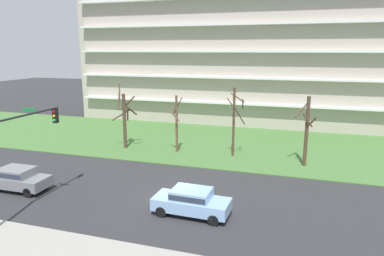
{
  "coord_description": "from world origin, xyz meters",
  "views": [
    {
      "loc": [
        7.28,
        -19.89,
        9.33
      ],
      "look_at": [
        -0.8,
        6.0,
        3.28
      ],
      "focal_mm": 32.95,
      "sensor_mm": 36.0,
      "label": 1
    }
  ],
  "objects_px": {
    "tree_left": "(176,122)",
    "traffic_signal_mast": "(18,144)",
    "tree_far_left": "(125,117)",
    "tree_center": "(234,120)",
    "tree_right": "(307,130)",
    "sedan_blue_near_left": "(191,201)",
    "sedan_gray_center_left": "(17,178)"
  },
  "relations": [
    {
      "from": "tree_right",
      "to": "sedan_blue_near_left",
      "type": "distance_m",
      "value": 12.83
    },
    {
      "from": "tree_center",
      "to": "sedan_blue_near_left",
      "type": "xyz_separation_m",
      "value": [
        -0.2,
        -11.91,
        -2.48
      ]
    },
    {
      "from": "tree_center",
      "to": "sedan_blue_near_left",
      "type": "bearing_deg",
      "value": -90.95
    },
    {
      "from": "tree_far_left",
      "to": "traffic_signal_mast",
      "type": "distance_m",
      "value": 14.26
    },
    {
      "from": "tree_far_left",
      "to": "tree_left",
      "type": "distance_m",
      "value": 5.17
    },
    {
      "from": "tree_left",
      "to": "traffic_signal_mast",
      "type": "distance_m",
      "value": 14.99
    },
    {
      "from": "traffic_signal_mast",
      "to": "tree_right",
      "type": "bearing_deg",
      "value": 41.25
    },
    {
      "from": "tree_far_left",
      "to": "sedan_blue_near_left",
      "type": "bearing_deg",
      "value": -48.29
    },
    {
      "from": "sedan_blue_near_left",
      "to": "sedan_gray_center_left",
      "type": "height_order",
      "value": "same"
    },
    {
      "from": "sedan_blue_near_left",
      "to": "tree_right",
      "type": "bearing_deg",
      "value": 62.37
    },
    {
      "from": "sedan_gray_center_left",
      "to": "tree_far_left",
      "type": "bearing_deg",
      "value": 79.17
    },
    {
      "from": "tree_far_left",
      "to": "tree_right",
      "type": "relative_size",
      "value": 1.08
    },
    {
      "from": "tree_left",
      "to": "sedan_blue_near_left",
      "type": "height_order",
      "value": "tree_left"
    },
    {
      "from": "tree_far_left",
      "to": "tree_center",
      "type": "height_order",
      "value": "tree_far_left"
    },
    {
      "from": "tree_center",
      "to": "sedan_blue_near_left",
      "type": "distance_m",
      "value": 12.16
    },
    {
      "from": "tree_center",
      "to": "sedan_gray_center_left",
      "type": "xyz_separation_m",
      "value": [
        -12.56,
        -11.91,
        -2.48
      ]
    },
    {
      "from": "sedan_gray_center_left",
      "to": "traffic_signal_mast",
      "type": "xyz_separation_m",
      "value": [
        3.01,
        -2.64,
        3.32
      ]
    },
    {
      "from": "tree_center",
      "to": "traffic_signal_mast",
      "type": "height_order",
      "value": "tree_center"
    },
    {
      "from": "tree_left",
      "to": "tree_center",
      "type": "xyz_separation_m",
      "value": [
        5.33,
        0.23,
        0.44
      ]
    },
    {
      "from": "sedan_blue_near_left",
      "to": "sedan_gray_center_left",
      "type": "xyz_separation_m",
      "value": [
        -12.37,
        0.0,
        0.0
      ]
    },
    {
      "from": "tree_far_left",
      "to": "traffic_signal_mast",
      "type": "xyz_separation_m",
      "value": [
        0.94,
        -14.19,
        1.13
      ]
    },
    {
      "from": "tree_left",
      "to": "traffic_signal_mast",
      "type": "relative_size",
      "value": 0.87
    },
    {
      "from": "sedan_blue_near_left",
      "to": "traffic_signal_mast",
      "type": "distance_m",
      "value": 10.28
    },
    {
      "from": "sedan_blue_near_left",
      "to": "traffic_signal_mast",
      "type": "relative_size",
      "value": 0.73
    },
    {
      "from": "sedan_gray_center_left",
      "to": "sedan_blue_near_left",
      "type": "bearing_deg",
      "value": -0.66
    },
    {
      "from": "tree_left",
      "to": "traffic_signal_mast",
      "type": "height_order",
      "value": "traffic_signal_mast"
    },
    {
      "from": "sedan_gray_center_left",
      "to": "traffic_signal_mast",
      "type": "height_order",
      "value": "traffic_signal_mast"
    },
    {
      "from": "tree_left",
      "to": "tree_center",
      "type": "distance_m",
      "value": 5.35
    },
    {
      "from": "tree_center",
      "to": "tree_right",
      "type": "relative_size",
      "value": 1.07
    },
    {
      "from": "tree_center",
      "to": "traffic_signal_mast",
      "type": "distance_m",
      "value": 17.43
    },
    {
      "from": "traffic_signal_mast",
      "to": "tree_center",
      "type": "bearing_deg",
      "value": 56.7
    },
    {
      "from": "tree_left",
      "to": "tree_center",
      "type": "height_order",
      "value": "tree_center"
    }
  ]
}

